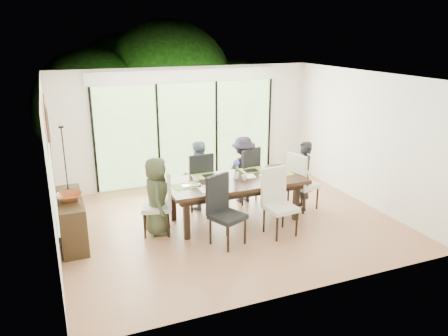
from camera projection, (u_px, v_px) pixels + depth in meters
name	position (u px, v px, depth m)	size (l,w,h in m)	color
floor	(229.00, 222.00, 8.23)	(6.00, 5.00, 0.01)	brown
ceiling	(230.00, 77.00, 7.41)	(6.00, 5.00, 0.01)	white
wall_back	(187.00, 126.00, 10.04)	(6.00, 0.02, 2.70)	white
wall_front	(304.00, 202.00, 5.60)	(6.00, 0.02, 2.70)	white
wall_left	(50.00, 173.00, 6.74)	(0.02, 5.00, 2.70)	beige
wall_right	(365.00, 138.00, 8.89)	(0.02, 5.00, 2.70)	silver
glass_doors	(188.00, 133.00, 10.05)	(4.20, 0.02, 2.30)	#598C3F
blinds_header	(187.00, 76.00, 9.65)	(4.40, 0.06, 0.28)	white
mullion_a	(94.00, 141.00, 9.29)	(0.05, 0.04, 2.30)	black
mullion_b	(158.00, 136.00, 9.79)	(0.05, 0.04, 2.30)	black
mullion_c	(216.00, 131.00, 10.29)	(0.05, 0.04, 2.30)	black
mullion_d	(269.00, 126.00, 10.79)	(0.05, 0.04, 2.30)	black
side_window	(54.00, 188.00, 5.65)	(0.02, 0.90, 1.00)	#8CAD7F
deck	(178.00, 173.00, 11.25)	(6.00, 1.80, 0.10)	brown
rail_top	(169.00, 143.00, 11.77)	(6.00, 0.08, 0.06)	brown
foliage_left	(93.00, 109.00, 11.75)	(3.20, 3.20, 3.20)	#14380F
foliage_mid	(167.00, 89.00, 12.96)	(4.00, 4.00, 4.00)	#14380F
foliage_right	(233.00, 107.00, 13.05)	(2.80, 2.80, 2.80)	#14380F
foliage_far	(129.00, 94.00, 13.27)	(3.60, 3.60, 3.60)	#14380F
table_top	(235.00, 181.00, 8.11)	(2.59, 1.19, 0.06)	black
table_apron	(235.00, 186.00, 8.13)	(2.38, 0.97, 0.11)	black
table_leg_fl	(187.00, 219.00, 7.46)	(0.10, 0.10, 0.75)	black
table_leg_fr	(296.00, 201.00, 8.23)	(0.10, 0.10, 0.75)	black
table_leg_bl	(173.00, 202.00, 8.22)	(0.10, 0.10, 0.75)	black
table_leg_br	(274.00, 187.00, 8.99)	(0.10, 0.10, 0.75)	black
chair_left_end	(156.00, 202.00, 7.62)	(0.50, 0.50, 1.19)	beige
chair_right_end	(304.00, 181.00, 8.70)	(0.50, 0.50, 1.19)	white
chair_far_left	(197.00, 180.00, 8.75)	(0.50, 0.50, 1.19)	black
chair_far_right	(243.00, 174.00, 9.11)	(0.50, 0.50, 1.19)	black
chair_near_left	(228.00, 211.00, 7.21)	(0.50, 0.50, 1.19)	black
chair_near_right	(281.00, 203.00, 7.57)	(0.50, 0.50, 1.19)	silver
person_left_end	(157.00, 196.00, 7.60)	(0.65, 0.41, 1.39)	#3C432D
person_right_end	(303.00, 176.00, 8.66)	(0.65, 0.41, 1.39)	black
person_far_left	(198.00, 175.00, 8.70)	(0.65, 0.41, 1.39)	slate
person_far_right	(243.00, 169.00, 9.06)	(0.65, 0.41, 1.39)	#272030
placemat_left	(186.00, 186.00, 7.76)	(0.48, 0.35, 0.01)	#75A53B
placemat_right	(280.00, 173.00, 8.43)	(0.48, 0.35, 0.01)	olive
placemat_far_l	(205.00, 176.00, 8.29)	(0.48, 0.35, 0.01)	#84BB43
placemat_far_r	(252.00, 170.00, 8.65)	(0.48, 0.35, 0.01)	#7CAF3E
placemat_paper	(213.00, 188.00, 7.63)	(0.48, 0.35, 0.01)	white
tablet_far_l	(211.00, 176.00, 8.28)	(0.28, 0.19, 0.01)	black
tablet_far_r	(251.00, 170.00, 8.58)	(0.26, 0.18, 0.01)	black
papers	(269.00, 176.00, 8.30)	(0.32, 0.24, 0.00)	white
platter_base	(213.00, 187.00, 7.63)	(0.28, 0.28, 0.03)	white
platter_snacks	(213.00, 186.00, 7.62)	(0.22, 0.22, 0.02)	orange
vase	(236.00, 175.00, 8.14)	(0.09, 0.09, 0.13)	silver
hyacinth_stems	(236.00, 168.00, 8.10)	(0.04, 0.04, 0.17)	#337226
hyacinth_blooms	(236.00, 163.00, 8.07)	(0.12, 0.12, 0.12)	#5054C9
laptop	(193.00, 186.00, 7.70)	(0.36, 0.23, 0.03)	silver
cup_a	(196.00, 179.00, 7.96)	(0.13, 0.13, 0.10)	white
cup_b	(244.00, 178.00, 8.05)	(0.11, 0.11, 0.10)	white
cup_c	(271.00, 170.00, 8.45)	(0.13, 0.13, 0.10)	white
book	(246.00, 177.00, 8.23)	(0.18, 0.24, 0.02)	white
sideboard	(72.00, 220.00, 7.37)	(0.40, 1.42, 0.80)	black
bowl	(70.00, 197.00, 7.14)	(0.42, 0.42, 0.10)	brown
candlestick_base	(68.00, 190.00, 7.55)	(0.09, 0.09, 0.04)	black
candlestick_shaft	(65.00, 159.00, 7.39)	(0.02, 0.02, 1.11)	black
candlestick_pan	(61.00, 127.00, 7.22)	(0.09, 0.09, 0.03)	black
candle	(61.00, 124.00, 7.20)	(0.03, 0.03, 0.09)	silver
tapestry	(49.00, 145.00, 7.01)	(0.02, 1.00, 1.50)	#8F3914
art_frame	(48.00, 126.00, 8.14)	(0.03, 0.55, 0.65)	black
art_canvas	(49.00, 126.00, 8.15)	(0.01, 0.45, 0.55)	#1A4C55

